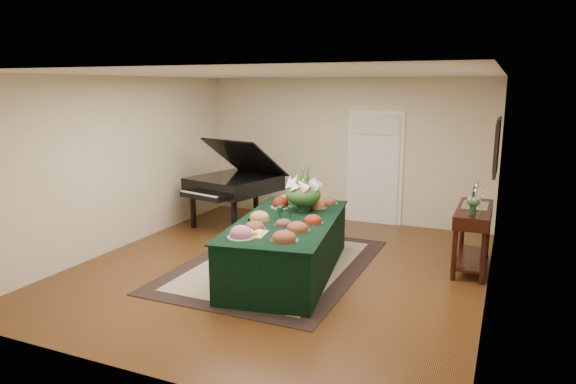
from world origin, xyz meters
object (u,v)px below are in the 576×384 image
at_px(grand_piano, 234,183).
at_px(mahogany_sideboard, 474,222).
at_px(buffet_table, 288,246).
at_px(floral_centerpiece, 303,190).

distance_m(grand_piano, mahogany_sideboard, 4.23).
bearing_deg(grand_piano, buffet_table, -44.70).
distance_m(buffet_table, grand_piano, 2.67).
relative_size(buffet_table, grand_piano, 1.57).
bearing_deg(buffet_table, mahogany_sideboard, 27.81).
bearing_deg(buffet_table, grand_piano, 135.30).
height_order(floral_centerpiece, grand_piano, grand_piano).
bearing_deg(buffet_table, floral_centerpiece, 88.47).
xyz_separation_m(floral_centerpiece, grand_piano, (-1.89, 1.33, -0.28)).
bearing_deg(floral_centerpiece, mahogany_sideboard, 16.74).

